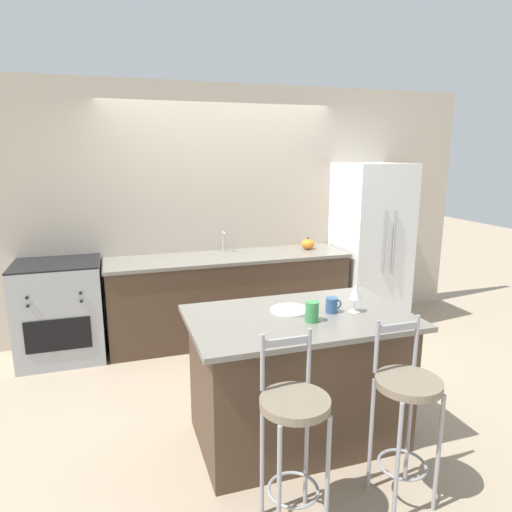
# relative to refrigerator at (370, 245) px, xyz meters

# --- Properties ---
(ground_plane) EXTENTS (18.00, 18.00, 0.00)m
(ground_plane) POSITION_rel_refrigerator_xyz_m (-1.68, -0.34, -0.93)
(ground_plane) COLOR tan
(wall_back) EXTENTS (6.00, 0.07, 2.70)m
(wall_back) POSITION_rel_refrigerator_xyz_m (-1.68, 0.39, 0.42)
(wall_back) COLOR beige
(wall_back) RESTS_ON ground_plane
(back_counter) EXTENTS (2.57, 0.71, 0.91)m
(back_counter) POSITION_rel_refrigerator_xyz_m (-1.68, 0.06, -0.48)
(back_counter) COLOR #4C3828
(back_counter) RESTS_ON ground_plane
(sink_faucet) EXTENTS (0.02, 0.13, 0.22)m
(sink_faucet) POSITION_rel_refrigerator_xyz_m (-1.68, 0.26, 0.12)
(sink_faucet) COLOR #ADAFB5
(sink_faucet) RESTS_ON back_counter
(kitchen_island) EXTENTS (1.49, 0.93, 0.91)m
(kitchen_island) POSITION_rel_refrigerator_xyz_m (-1.69, -1.87, -0.47)
(kitchen_island) COLOR #4C3828
(kitchen_island) RESTS_ON ground_plane
(refrigerator) EXTENTS (0.72, 0.77, 1.87)m
(refrigerator) POSITION_rel_refrigerator_xyz_m (0.00, 0.00, 0.00)
(refrigerator) COLOR white
(refrigerator) RESTS_ON ground_plane
(oven_range) EXTENTS (0.79, 0.68, 0.96)m
(oven_range) POSITION_rel_refrigerator_xyz_m (-3.38, 0.04, -0.45)
(oven_range) COLOR #ADAFB5
(oven_range) RESTS_ON ground_plane
(bar_stool_near) EXTENTS (0.36, 0.36, 1.08)m
(bar_stool_near) POSITION_rel_refrigerator_xyz_m (-2.03, -2.61, -0.32)
(bar_stool_near) COLOR #99999E
(bar_stool_near) RESTS_ON ground_plane
(bar_stool_far) EXTENTS (0.36, 0.36, 1.08)m
(bar_stool_far) POSITION_rel_refrigerator_xyz_m (-1.35, -2.61, -0.32)
(bar_stool_far) COLOR #99999E
(bar_stool_far) RESTS_ON ground_plane
(dinner_plate) EXTENTS (0.27, 0.27, 0.02)m
(dinner_plate) POSITION_rel_refrigerator_xyz_m (-1.72, -1.77, -0.01)
(dinner_plate) COLOR white
(dinner_plate) RESTS_ON kitchen_island
(wine_glass) EXTENTS (0.08, 0.08, 0.20)m
(wine_glass) POSITION_rel_refrigerator_xyz_m (-1.31, -1.93, 0.12)
(wine_glass) COLOR white
(wine_glass) RESTS_ON kitchen_island
(coffee_mug) EXTENTS (0.12, 0.08, 0.10)m
(coffee_mug) POSITION_rel_refrigerator_xyz_m (-1.46, -1.89, 0.03)
(coffee_mug) COLOR #335689
(coffee_mug) RESTS_ON kitchen_island
(tumbler_cup) EXTENTS (0.09, 0.09, 0.13)m
(tumbler_cup) POSITION_rel_refrigerator_xyz_m (-1.66, -2.00, 0.05)
(tumbler_cup) COLOR #3D934C
(tumbler_cup) RESTS_ON kitchen_island
(pumpkin_decoration) EXTENTS (0.15, 0.15, 0.14)m
(pumpkin_decoration) POSITION_rel_refrigerator_xyz_m (-0.75, 0.09, 0.04)
(pumpkin_decoration) COLOR orange
(pumpkin_decoration) RESTS_ON back_counter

